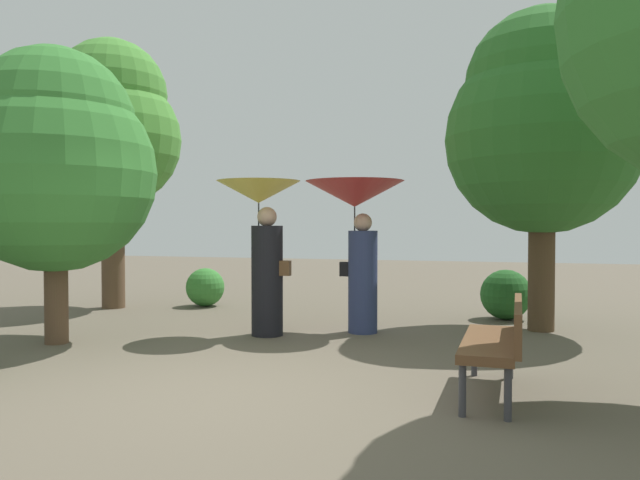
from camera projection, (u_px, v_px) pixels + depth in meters
name	position (u px, v px, depth m)	size (l,w,h in m)	color
ground_plane	(223.00, 390.00, 5.46)	(40.00, 40.00, 0.00)	brown
person_left	(262.00, 228.00, 8.13)	(1.13, 1.13, 2.09)	black
person_right	(357.00, 216.00, 8.35)	(1.37, 1.37, 2.11)	navy
park_bench	(499.00, 338.00, 5.24)	(0.54, 1.52, 0.83)	#38383D
tree_near_left	(112.00, 126.00, 10.75)	(2.43, 2.43, 4.81)	brown
tree_mid_left	(55.00, 158.00, 7.54)	(2.50, 2.50, 3.72)	brown
tree_mid_right	(543.00, 121.00, 8.43)	(2.71, 2.71, 4.53)	#4C3823
bush_path_left	(205.00, 287.00, 11.02)	(0.70, 0.70, 0.70)	#387F33
bush_behind_bench	(506.00, 295.00, 9.49)	(0.79, 0.79, 0.79)	#235B23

